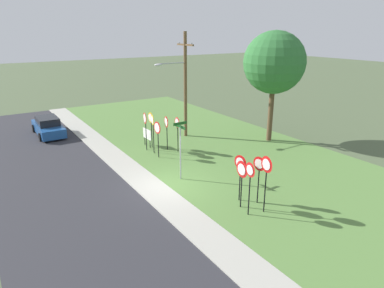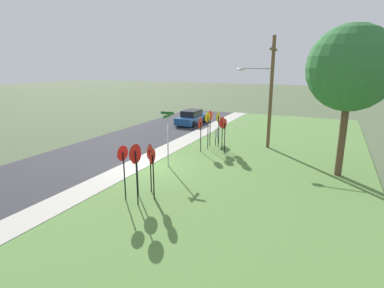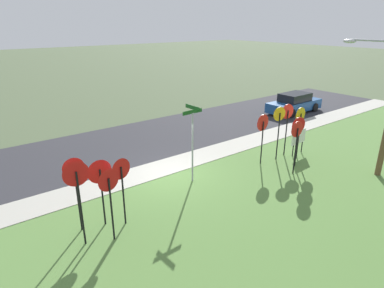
{
  "view_description": "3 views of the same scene",
  "coord_description": "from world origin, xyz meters",
  "px_view_note": "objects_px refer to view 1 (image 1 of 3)",
  "views": [
    {
      "loc": [
        14.46,
        -7.69,
        7.81
      ],
      "look_at": [
        -0.87,
        2.08,
        1.72
      ],
      "focal_mm": 32.23,
      "sensor_mm": 36.0,
      "label": 1
    },
    {
      "loc": [
        14.67,
        9.46,
        5.81
      ],
      "look_at": [
        -1.42,
        2.1,
        1.25
      ],
      "focal_mm": 29.02,
      "sensor_mm": 36.0,
      "label": 2
    },
    {
      "loc": [
        7.16,
        10.8,
        6.26
      ],
      "look_at": [
        -0.06,
        1.46,
        1.87
      ],
      "focal_mm": 30.97,
      "sensor_mm": 36.0,
      "label": 3
    }
  ],
  "objects_px": {
    "street_name_post": "(180,146)",
    "stop_sign_near_left": "(157,132)",
    "notice_board": "(147,135)",
    "stop_sign_near_right": "(151,122)",
    "yield_sign_near_right": "(266,171)",
    "yield_sign_far_left": "(259,169)",
    "yield_sign_near_left": "(241,173)",
    "utility_pole": "(183,81)",
    "yield_sign_center": "(250,177)",
    "stop_sign_center_tall": "(145,123)",
    "oak_tree_left": "(274,63)",
    "parked_hatchback_near": "(48,127)",
    "stop_sign_far_right": "(177,127)",
    "stop_sign_far_left": "(153,126)",
    "stop_sign_far_center": "(166,126)",
    "yield_sign_far_right": "(240,167)"
  },
  "relations": [
    {
      "from": "street_name_post",
      "to": "stop_sign_near_left",
      "type": "bearing_deg",
      "value": 169.7
    },
    {
      "from": "stop_sign_near_left",
      "to": "notice_board",
      "type": "height_order",
      "value": "stop_sign_near_left"
    },
    {
      "from": "stop_sign_near_right",
      "to": "yield_sign_near_right",
      "type": "height_order",
      "value": "yield_sign_near_right"
    },
    {
      "from": "yield_sign_far_left",
      "to": "street_name_post",
      "type": "distance_m",
      "value": 4.58
    },
    {
      "from": "yield_sign_near_left",
      "to": "utility_pole",
      "type": "relative_size",
      "value": 0.3
    },
    {
      "from": "yield_sign_near_left",
      "to": "yield_sign_near_right",
      "type": "distance_m",
      "value": 1.12
    },
    {
      "from": "yield_sign_near_right",
      "to": "yield_sign_far_left",
      "type": "bearing_deg",
      "value": 162.91
    },
    {
      "from": "notice_board",
      "to": "yield_sign_center",
      "type": "bearing_deg",
      "value": -3.86
    },
    {
      "from": "yield_sign_near_right",
      "to": "yield_sign_center",
      "type": "xyz_separation_m",
      "value": [
        -0.18,
        -0.76,
        -0.16
      ]
    },
    {
      "from": "stop_sign_near_left",
      "to": "stop_sign_center_tall",
      "type": "distance_m",
      "value": 1.75
    },
    {
      "from": "yield_sign_far_left",
      "to": "oak_tree_left",
      "type": "distance_m",
      "value": 10.72
    },
    {
      "from": "stop_sign_near_left",
      "to": "yield_sign_near_right",
      "type": "height_order",
      "value": "yield_sign_near_right"
    },
    {
      "from": "stop_sign_near_right",
      "to": "yield_sign_far_left",
      "type": "xyz_separation_m",
      "value": [
        9.9,
        0.6,
        -0.07
      ]
    },
    {
      "from": "yield_sign_near_right",
      "to": "notice_board",
      "type": "bearing_deg",
      "value": -172.01
    },
    {
      "from": "stop_sign_near_right",
      "to": "parked_hatchback_near",
      "type": "xyz_separation_m",
      "value": [
        -7.11,
        -5.36,
        -1.18
      ]
    },
    {
      "from": "stop_sign_near_left",
      "to": "parked_hatchback_near",
      "type": "height_order",
      "value": "stop_sign_near_left"
    },
    {
      "from": "stop_sign_near_right",
      "to": "oak_tree_left",
      "type": "height_order",
      "value": "oak_tree_left"
    },
    {
      "from": "stop_sign_near_left",
      "to": "notice_board",
      "type": "bearing_deg",
      "value": 168.63
    },
    {
      "from": "utility_pole",
      "to": "notice_board",
      "type": "bearing_deg",
      "value": -77.48
    },
    {
      "from": "stop_sign_far_right",
      "to": "parked_hatchback_near",
      "type": "bearing_deg",
      "value": -139.11
    },
    {
      "from": "stop_sign_near_left",
      "to": "stop_sign_far_left",
      "type": "height_order",
      "value": "stop_sign_far_left"
    },
    {
      "from": "stop_sign_far_right",
      "to": "street_name_post",
      "type": "bearing_deg",
      "value": -23.25
    },
    {
      "from": "stop_sign_far_right",
      "to": "yield_sign_near_left",
      "type": "xyz_separation_m",
      "value": [
        8.06,
        -1.39,
        -0.02
      ]
    },
    {
      "from": "yield_sign_near_right",
      "to": "street_name_post",
      "type": "xyz_separation_m",
      "value": [
        -5.05,
        -1.29,
        -0.09
      ]
    },
    {
      "from": "parked_hatchback_near",
      "to": "stop_sign_far_right",
      "type": "bearing_deg",
      "value": 35.55
    },
    {
      "from": "stop_sign_far_left",
      "to": "notice_board",
      "type": "height_order",
      "value": "stop_sign_far_left"
    },
    {
      "from": "street_name_post",
      "to": "stop_sign_far_center",
      "type": "bearing_deg",
      "value": 157.57
    },
    {
      "from": "oak_tree_left",
      "to": "utility_pole",
      "type": "bearing_deg",
      "value": -131.53
    },
    {
      "from": "stop_sign_far_right",
      "to": "yield_sign_center",
      "type": "xyz_separation_m",
      "value": [
        8.78,
        -1.55,
        0.13
      ]
    },
    {
      "from": "stop_sign_center_tall",
      "to": "yield_sign_near_right",
      "type": "height_order",
      "value": "yield_sign_near_right"
    },
    {
      "from": "oak_tree_left",
      "to": "notice_board",
      "type": "bearing_deg",
      "value": -113.09
    },
    {
      "from": "yield_sign_center",
      "to": "parked_hatchback_near",
      "type": "xyz_separation_m",
      "value": [
        -17.61,
        -4.88,
        -1.21
      ]
    },
    {
      "from": "yield_sign_far_right",
      "to": "yield_sign_near_right",
      "type": "bearing_deg",
      "value": -2.32
    },
    {
      "from": "yield_sign_center",
      "to": "yield_sign_near_left",
      "type": "bearing_deg",
      "value": 173.68
    },
    {
      "from": "stop_sign_center_tall",
      "to": "yield_sign_far_left",
      "type": "relative_size",
      "value": 1.11
    },
    {
      "from": "notice_board",
      "to": "utility_pole",
      "type": "bearing_deg",
      "value": 100.33
    },
    {
      "from": "yield_sign_center",
      "to": "parked_hatchback_near",
      "type": "height_order",
      "value": "yield_sign_center"
    },
    {
      "from": "yield_sign_near_left",
      "to": "notice_board",
      "type": "xyz_separation_m",
      "value": [
        -10.1,
        0.15,
        -0.84
      ]
    },
    {
      "from": "yield_sign_far_left",
      "to": "oak_tree_left",
      "type": "height_order",
      "value": "oak_tree_left"
    },
    {
      "from": "stop_sign_near_left",
      "to": "stop_sign_far_center",
      "type": "xyz_separation_m",
      "value": [
        -0.99,
        1.17,
        -0.03
      ]
    },
    {
      "from": "yield_sign_center",
      "to": "notice_board",
      "type": "xyz_separation_m",
      "value": [
        -10.82,
        0.32,
        -0.99
      ]
    },
    {
      "from": "oak_tree_left",
      "to": "parked_hatchback_near",
      "type": "xyz_separation_m",
      "value": [
        -10.27,
        -13.35,
        -4.96
      ]
    },
    {
      "from": "utility_pole",
      "to": "oak_tree_left",
      "type": "distance_m",
      "value": 6.53
    },
    {
      "from": "stop_sign_far_right",
      "to": "oak_tree_left",
      "type": "relative_size",
      "value": 0.3
    },
    {
      "from": "yield_sign_near_right",
      "to": "parked_hatchback_near",
      "type": "height_order",
      "value": "yield_sign_near_right"
    },
    {
      "from": "parked_hatchback_near",
      "to": "yield_sign_center",
      "type": "bearing_deg",
      "value": 14.98
    },
    {
      "from": "stop_sign_center_tall",
      "to": "yield_sign_far_left",
      "type": "xyz_separation_m",
      "value": [
        9.63,
        1.14,
        -0.15
      ]
    },
    {
      "from": "stop_sign_center_tall",
      "to": "stop_sign_far_right",
      "type": "bearing_deg",
      "value": 58.38
    },
    {
      "from": "stop_sign_near_left",
      "to": "yield_sign_near_left",
      "type": "xyz_separation_m",
      "value": [
        7.77,
        0.21,
        -0.03
      ]
    },
    {
      "from": "stop_sign_near_left",
      "to": "oak_tree_left",
      "type": "relative_size",
      "value": 0.3
    }
  ]
}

